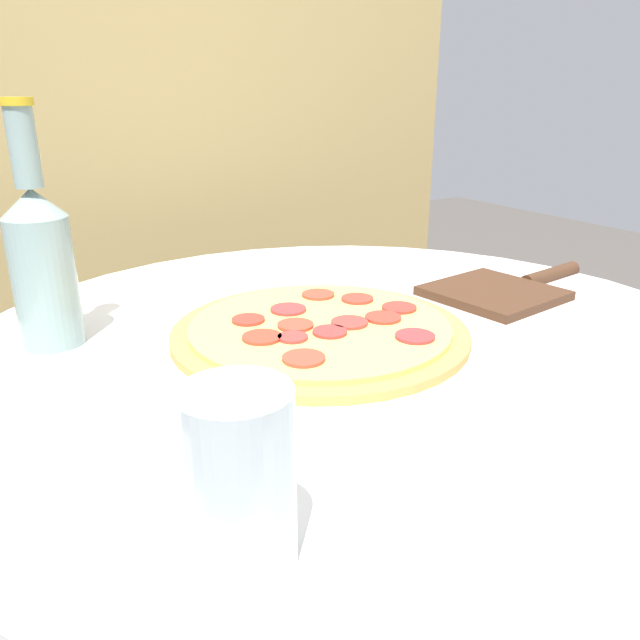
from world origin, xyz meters
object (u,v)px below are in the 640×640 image
Objects in this scene: beer_bottle at (41,259)px; pizza_paddle at (504,290)px; pizza at (320,330)px; drinking_glass at (239,481)px.

beer_bottle is 0.58m from pizza_paddle.
beer_bottle is 0.91× the size of pizza_paddle.
pizza_paddle is at bearing -13.54° from beer_bottle.
pizza is at bearing -27.63° from beer_bottle.
pizza is at bearing 173.31° from pizza_paddle.
beer_bottle is 0.42m from drinking_glass.
beer_bottle reaches higher than pizza.
pizza_paddle is (0.56, -0.13, -0.09)m from beer_bottle.
drinking_glass is at bearing -85.34° from beer_bottle.
pizza is 1.19× the size of pizza_paddle.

